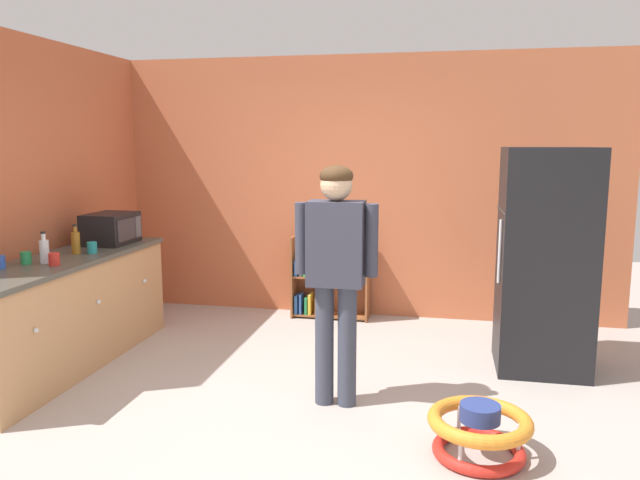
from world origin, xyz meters
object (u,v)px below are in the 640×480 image
at_px(kitchen_counter, 64,313).
at_px(green_cup, 26,258).
at_px(blue_cup, 0,262).
at_px(red_cup, 54,259).
at_px(amber_bottle, 76,242).
at_px(clear_bottle, 44,251).
at_px(standing_person, 336,262).
at_px(baby_walker, 479,431).
at_px(microwave, 111,228).
at_px(bookshelf, 326,282).
at_px(refrigerator, 545,260).
at_px(teal_cup, 92,248).

xyz_separation_m(kitchen_counter, green_cup, (-0.12, -0.25, 0.50)).
bearing_deg(blue_cup, red_cup, 28.84).
height_order(amber_bottle, blue_cup, amber_bottle).
distance_m(clear_bottle, red_cup, 0.14).
height_order(clear_bottle, red_cup, clear_bottle).
relative_size(standing_person, clear_bottle, 6.77).
relative_size(baby_walker, blue_cup, 6.36).
bearing_deg(microwave, standing_person, -24.25).
height_order(microwave, blue_cup, microwave).
height_order(bookshelf, microwave, microwave).
xyz_separation_m(refrigerator, amber_bottle, (-3.79, -0.53, 0.11)).
distance_m(kitchen_counter, amber_bottle, 0.59).
bearing_deg(clear_bottle, green_cup, -158.58).
height_order(kitchen_counter, baby_walker, kitchen_counter).
relative_size(standing_person, red_cup, 17.53).
distance_m(bookshelf, blue_cup, 3.11).
bearing_deg(standing_person, clear_bottle, 178.20).
bearing_deg(red_cup, green_cup, 177.75).
relative_size(standing_person, green_cup, 17.53).
bearing_deg(refrigerator, kitchen_counter, -168.87).
distance_m(blue_cup, red_cup, 0.37).
height_order(microwave, red_cup, microwave).
bearing_deg(amber_bottle, bookshelf, 42.69).
relative_size(kitchen_counter, green_cup, 24.63).
height_order(blue_cup, green_cup, same).
relative_size(baby_walker, amber_bottle, 2.46).
distance_m(standing_person, clear_bottle, 2.28).
xyz_separation_m(refrigerator, clear_bottle, (-3.78, -0.95, 0.11)).
distance_m(amber_bottle, blue_cup, 0.69).
height_order(baby_walker, green_cup, green_cup).
bearing_deg(kitchen_counter, refrigerator, 11.13).
height_order(standing_person, amber_bottle, standing_person).
xyz_separation_m(amber_bottle, teal_cup, (0.12, 0.05, -0.05)).
height_order(standing_person, green_cup, standing_person).
bearing_deg(clear_bottle, red_cup, -25.93).
height_order(refrigerator, clear_bottle, refrigerator).
xyz_separation_m(clear_bottle, teal_cup, (0.11, 0.47, -0.05)).
bearing_deg(blue_cup, amber_bottle, 73.12).
bearing_deg(kitchen_counter, baby_walker, -14.49).
distance_m(kitchen_counter, blue_cup, 0.69).
distance_m(amber_bottle, teal_cup, 0.14).
bearing_deg(green_cup, teal_cup, 65.31).
height_order(refrigerator, bookshelf, refrigerator).
distance_m(clear_bottle, teal_cup, 0.48).
relative_size(refrigerator, microwave, 3.71).
bearing_deg(bookshelf, green_cup, -132.09).
xyz_separation_m(kitchen_counter, standing_person, (2.29, -0.28, 0.56)).
xyz_separation_m(kitchen_counter, amber_bottle, (0.01, 0.21, 0.55)).
bearing_deg(red_cup, blue_cup, -151.16).
bearing_deg(baby_walker, amber_bottle, 162.03).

